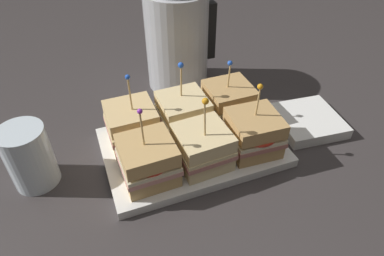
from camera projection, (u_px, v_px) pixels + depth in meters
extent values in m
plane|color=#383333|center=(192.00, 150.00, 0.69)|extent=(6.00, 6.00, 0.00)
cube|color=white|center=(192.00, 148.00, 0.69)|extent=(0.34, 0.23, 0.01)
cube|color=white|center=(192.00, 145.00, 0.68)|extent=(0.34, 0.23, 0.01)
cube|color=tan|center=(149.00, 170.00, 0.60)|extent=(0.09, 0.09, 0.03)
cube|color=tan|center=(148.00, 163.00, 0.59)|extent=(0.10, 0.10, 0.01)
cube|color=beige|center=(148.00, 159.00, 0.59)|extent=(0.10, 0.10, 0.01)
cylinder|color=red|center=(150.00, 163.00, 0.57)|extent=(0.06, 0.06, 0.00)
cube|color=tan|center=(147.00, 150.00, 0.57)|extent=(0.09, 0.09, 0.03)
cylinder|color=tan|center=(142.00, 130.00, 0.55)|extent=(0.00, 0.01, 0.08)
sphere|color=purple|center=(140.00, 111.00, 0.52)|extent=(0.01, 0.01, 0.01)
cube|color=beige|center=(203.00, 156.00, 0.63)|extent=(0.10, 0.10, 0.03)
cube|color=tan|center=(203.00, 148.00, 0.62)|extent=(0.10, 0.10, 0.01)
cube|color=beige|center=(203.00, 145.00, 0.62)|extent=(0.10, 0.10, 0.01)
cube|color=beige|center=(204.00, 137.00, 0.60)|extent=(0.10, 0.10, 0.03)
cylinder|color=tan|center=(204.00, 120.00, 0.57)|extent=(0.00, 0.01, 0.08)
sphere|color=orange|center=(204.00, 101.00, 0.54)|extent=(0.01, 0.01, 0.01)
cube|color=tan|center=(252.00, 142.00, 0.66)|extent=(0.10, 0.10, 0.03)
cube|color=#B26B60|center=(253.00, 135.00, 0.65)|extent=(0.10, 0.10, 0.01)
cube|color=beige|center=(254.00, 132.00, 0.64)|extent=(0.10, 0.10, 0.01)
cylinder|color=red|center=(258.00, 135.00, 0.63)|extent=(0.07, 0.07, 0.00)
cube|color=tan|center=(255.00, 123.00, 0.63)|extent=(0.10, 0.10, 0.03)
cylinder|color=tan|center=(258.00, 103.00, 0.61)|extent=(0.00, 0.01, 0.07)
sphere|color=orange|center=(260.00, 87.00, 0.58)|extent=(0.01, 0.01, 0.01)
cube|color=#DBB77A|center=(133.00, 134.00, 0.68)|extent=(0.09, 0.09, 0.03)
cube|color=tan|center=(132.00, 127.00, 0.67)|extent=(0.10, 0.10, 0.01)
cube|color=beige|center=(132.00, 123.00, 0.66)|extent=(0.09, 0.09, 0.01)
cylinder|color=red|center=(133.00, 126.00, 0.65)|extent=(0.07, 0.07, 0.00)
cube|color=#E8C281|center=(130.00, 114.00, 0.65)|extent=(0.09, 0.09, 0.03)
cylinder|color=tan|center=(130.00, 96.00, 0.62)|extent=(0.00, 0.01, 0.08)
sphere|color=blue|center=(128.00, 77.00, 0.59)|extent=(0.01, 0.01, 0.01)
cube|color=beige|center=(183.00, 123.00, 0.71)|extent=(0.09, 0.09, 0.03)
cube|color=tan|center=(183.00, 116.00, 0.69)|extent=(0.10, 0.10, 0.01)
cube|color=beige|center=(183.00, 113.00, 0.69)|extent=(0.10, 0.10, 0.01)
cylinder|color=red|center=(186.00, 115.00, 0.67)|extent=(0.07, 0.07, 0.00)
cube|color=beige|center=(183.00, 104.00, 0.67)|extent=(0.09, 0.09, 0.03)
cylinder|color=tan|center=(181.00, 83.00, 0.65)|extent=(0.00, 0.01, 0.08)
sphere|color=blue|center=(181.00, 65.00, 0.63)|extent=(0.01, 0.01, 0.01)
cube|color=tan|center=(228.00, 111.00, 0.74)|extent=(0.09, 0.09, 0.03)
cube|color=tan|center=(228.00, 104.00, 0.73)|extent=(0.10, 0.10, 0.01)
cube|color=beige|center=(229.00, 101.00, 0.72)|extent=(0.09, 0.09, 0.01)
cylinder|color=red|center=(232.00, 103.00, 0.71)|extent=(0.06, 0.06, 0.00)
cube|color=tan|center=(229.00, 92.00, 0.71)|extent=(0.09, 0.09, 0.03)
cylinder|color=tan|center=(229.00, 77.00, 0.68)|extent=(0.00, 0.01, 0.07)
sphere|color=blue|center=(230.00, 63.00, 0.66)|extent=(0.01, 0.01, 0.01)
cylinder|color=#B7BABF|center=(177.00, 41.00, 0.81)|extent=(0.15, 0.15, 0.23)
cube|color=black|center=(210.00, 31.00, 0.83)|extent=(0.02, 0.02, 0.14)
cylinder|color=silver|center=(29.00, 157.00, 0.59)|extent=(0.08, 0.08, 0.12)
cube|color=white|center=(307.00, 121.00, 0.74)|extent=(0.14, 0.14, 0.02)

